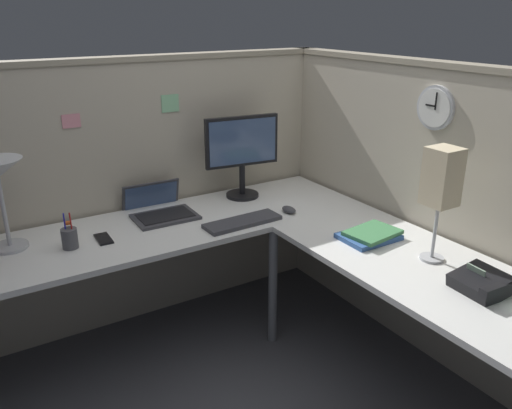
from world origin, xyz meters
TOP-DOWN VIEW (x-y plane):
  - ground_plane at (0.00, 0.00)m, footprint 6.80×6.80m
  - cubicle_wall_back at (-0.36, 0.87)m, footprint 2.57×0.12m
  - cubicle_wall_right at (0.87, -0.27)m, footprint 0.12×2.37m
  - desk at (-0.15, -0.05)m, footprint 2.35×2.15m
  - monitor at (0.25, 0.64)m, footprint 0.46×0.20m
  - laptop at (-0.30, 0.65)m, footprint 0.35×0.39m
  - keyboard at (0.03, 0.26)m, footprint 0.43×0.15m
  - computer_mouse at (0.33, 0.26)m, footprint 0.06×0.10m
  - pen_cup at (-0.84, 0.44)m, footprint 0.08×0.08m
  - cell_phone at (-0.68, 0.45)m, footprint 0.07×0.15m
  - office_phone at (0.49, -0.88)m, footprint 0.20×0.22m
  - book_stack at (0.47, -0.25)m, footprint 0.30×0.23m
  - desk_lamp_paper at (0.55, -0.57)m, footprint 0.13×0.13m
  - wall_clock at (0.82, -0.28)m, footprint 0.04×0.22m
  - pinned_note_leftmost at (-0.12, 0.82)m, footprint 0.11×0.00m
  - pinned_note_rightmost at (-0.68, 0.82)m, footprint 0.09×0.00m

SIDE VIEW (x-z plane):
  - ground_plane at x=0.00m, z-range 0.00..0.00m
  - desk at x=-0.15m, z-range 0.27..1.00m
  - cell_phone at x=-0.68m, z-range 0.73..0.74m
  - keyboard at x=0.03m, z-range 0.73..0.75m
  - computer_mouse at x=0.33m, z-range 0.73..0.76m
  - book_stack at x=0.47m, z-range 0.73..0.77m
  - laptop at x=-0.30m, z-range 0.65..0.86m
  - office_phone at x=0.49m, z-range 0.71..0.82m
  - pen_cup at x=-0.84m, z-range 0.69..0.87m
  - cubicle_wall_back at x=-0.36m, z-range 0.00..1.58m
  - cubicle_wall_right at x=0.87m, z-range 0.00..1.58m
  - monitor at x=0.25m, z-range 0.77..1.27m
  - desk_lamp_paper at x=0.55m, z-range 0.85..1.38m
  - pinned_note_rightmost at x=-0.68m, z-range 1.23..1.30m
  - pinned_note_leftmost at x=-0.12m, z-range 1.26..1.36m
  - wall_clock at x=0.82m, z-range 1.25..1.47m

